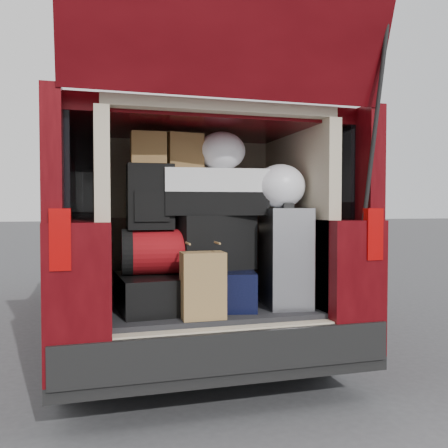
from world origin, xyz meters
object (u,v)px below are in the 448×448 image
at_px(red_duffel, 157,252).
at_px(black_soft_case, 214,242).
at_px(navy_hardshell, 218,287).
at_px(black_hardshell, 152,293).
at_px(twotone_duffel, 214,193).
at_px(silver_roller, 285,257).
at_px(backpack, 150,197).
at_px(kraft_bag, 203,285).

height_order(red_duffel, black_soft_case, black_soft_case).
relative_size(navy_hardshell, black_soft_case, 1.13).
relative_size(black_hardshell, black_soft_case, 1.13).
bearing_deg(twotone_duffel, silver_roller, -15.22).
xyz_separation_m(silver_roller, backpack, (-0.84, 0.12, 0.38)).
xyz_separation_m(red_duffel, twotone_duffel, (0.37, 0.04, 0.37)).
bearing_deg(backpack, twotone_duffel, 5.02).
height_order(red_duffel, twotone_duffel, twotone_duffel).
xyz_separation_m(navy_hardshell, kraft_bag, (-0.17, -0.31, 0.07)).
height_order(black_hardshell, backpack, backpack).
bearing_deg(kraft_bag, black_soft_case, 66.80).
relative_size(red_duffel, black_soft_case, 0.89).
bearing_deg(twotone_duffel, black_soft_case, -98.18).
xyz_separation_m(black_hardshell, red_duffel, (0.04, 0.03, 0.25)).
xyz_separation_m(black_soft_case, backpack, (-0.40, -0.01, 0.29)).
height_order(kraft_bag, twotone_duffel, twotone_duffel).
bearing_deg(red_duffel, navy_hardshell, -0.03).
bearing_deg(kraft_bag, silver_roller, 20.63).
xyz_separation_m(navy_hardshell, silver_roller, (0.42, -0.10, 0.19)).
xyz_separation_m(red_duffel, backpack, (-0.04, 0.00, 0.34)).
height_order(silver_roller, black_soft_case, silver_roller).
bearing_deg(backpack, silver_roller, -7.82).
bearing_deg(red_duffel, silver_roller, -5.71).
xyz_separation_m(navy_hardshell, backpack, (-0.42, 0.02, 0.57)).
bearing_deg(kraft_bag, black_hardshell, 131.64).
bearing_deg(black_soft_case, silver_roller, -25.43).
height_order(red_duffel, backpack, backpack).
bearing_deg(red_duffel, kraft_bag, -54.03).
relative_size(navy_hardshell, twotone_duffel, 0.83).
distance_m(navy_hardshell, twotone_duffel, 0.61).
relative_size(red_duffel, backpack, 1.06).
bearing_deg(silver_roller, twotone_duffel, 168.33).
relative_size(black_soft_case, backpack, 1.19).
bearing_deg(twotone_duffel, backpack, -170.84).
xyz_separation_m(black_hardshell, kraft_bag, (0.25, -0.29, 0.08)).
bearing_deg(twotone_duffel, navy_hardshell, -73.42).
relative_size(silver_roller, black_soft_case, 1.31).
bearing_deg(silver_roller, black_soft_case, 171.88).
bearing_deg(black_soft_case, navy_hardshell, -65.97).
xyz_separation_m(backpack, twotone_duffel, (0.41, 0.03, 0.03)).
bearing_deg(kraft_bag, backpack, 128.43).
bearing_deg(silver_roller, backpack, 179.86).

